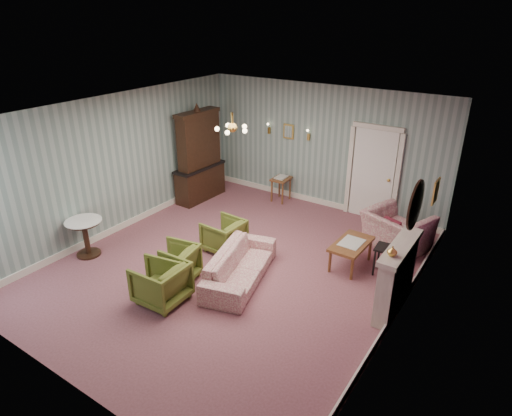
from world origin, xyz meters
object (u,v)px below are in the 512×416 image
Objects in this scene: olive_chair_b at (174,262)px; dresser at (199,154)px; olive_chair_c at (224,234)px; pedestal_table at (86,238)px; side_table_black at (385,261)px; sofa_chintz at (240,261)px; fireplace at (396,277)px; wingback_chair at (397,224)px; coffee_table at (350,254)px; olive_chair_a at (161,281)px.

dresser is (-2.04, 3.13, 0.81)m from olive_chair_b.
pedestal_table reaches higher than olive_chair_c.
dresser is at bearing 170.32° from side_table_black.
fireplace is at bearing -89.29° from sofa_chintz.
wingback_chair is (2.87, 3.36, 0.14)m from olive_chair_b.
dresser reaches higher than sofa_chintz.
wingback_chair reaches higher than sofa_chintz.
olive_chair_b is at bearing -137.55° from coffee_table.
wingback_chair is 0.49× the size of dresser.
olive_chair_c is 2.48m from coffee_table.
sofa_chintz is 2.63m from fireplace.
side_table_black is 5.66m from pedestal_table.
fireplace is 1.44× the size of coffee_table.
dresser reaches higher than pedestal_table.
sofa_chintz reaches higher than olive_chair_c.
wingback_chair is at bearing 106.89° from fireplace.
wingback_chair is (2.81, 2.01, 0.15)m from olive_chair_c.
sofa_chintz is 3.94m from dresser.
olive_chair_a is at bearing 13.25° from olive_chair_b.
coffee_table is at bearing -172.84° from side_table_black.
olive_chair_a is 1.40× the size of side_table_black.
dresser is at bearing 168.03° from coffee_table.
coffee_table is 1.76× the size of side_table_black.
sofa_chintz is 2.01× the size of coffee_table.
coffee_table is at bearing 88.36° from wingback_chair.
fireplace is (0.60, -1.98, 0.07)m from wingback_chair.
coffee_table is at bearing 112.51° from olive_chair_c.
coffee_table is at bearing -9.89° from dresser.
fireplace is 1.04m from side_table_black.
wingback_chair is at bearing 97.66° from side_table_black.
fireplace is 1.38m from coffee_table.
olive_chair_a is at bearing -6.82° from pedestal_table.
pedestal_table is at bearing -163.16° from fireplace.
coffee_table is at bearing 140.13° from olive_chair_a.
dresser is at bearing -157.11° from olive_chair_b.
pedestal_table is at bearing -87.92° from dresser.
olive_chair_b reaches higher than side_table_black.
olive_chair_a is 4.41m from dresser.
olive_chair_b is at bearing -158.25° from fireplace.
dresser reaches higher than wingback_chair.
olive_chair_a is 0.40× the size of sofa_chintz.
olive_chair_b is 0.53× the size of fireplace.
olive_chair_b is at bearing -143.06° from side_table_black.
pedestal_table is at bearing -150.86° from coffee_table.
wingback_chair is at bearing 36.61° from pedestal_table.
pedestal_table is (0.00, -3.41, -0.81)m from dresser.
olive_chair_a is at bearing -56.10° from dresser.
wingback_chair is 1.20× the size of coffee_table.
olive_chair_b is at bearing 7.94° from pedestal_table.
fireplace is at bearing -62.79° from side_table_black.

